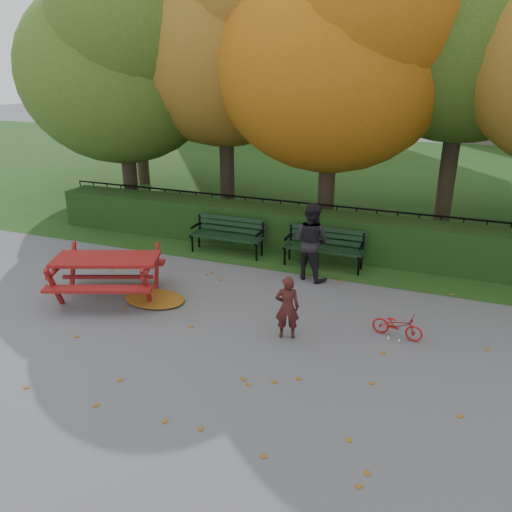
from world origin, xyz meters
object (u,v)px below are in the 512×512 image
(tree_f, at_px, (136,22))
(bench_left, at_px, (228,232))
(tree_a, at_px, (124,57))
(child, at_px, (287,307))
(bench_right, at_px, (324,244))
(picnic_table, at_px, (107,267))
(bicycle, at_px, (397,325))
(tree_b, at_px, (232,22))
(adult, at_px, (311,241))
(tree_c, at_px, (345,43))

(tree_f, distance_m, bench_left, 9.56)
(tree_a, bearing_deg, child, -38.99)
(tree_a, height_order, child, tree_a)
(tree_a, distance_m, bench_right, 7.69)
(tree_f, bearing_deg, child, -46.58)
(picnic_table, xyz_separation_m, bicycle, (5.51, 0.48, -0.44))
(tree_a, relative_size, bicycle, 8.79)
(tree_b, bearing_deg, bench_left, -69.42)
(picnic_table, relative_size, adult, 1.44)
(adult, bearing_deg, tree_c, -68.25)
(tree_a, distance_m, bench_left, 5.89)
(child, xyz_separation_m, bicycle, (1.75, 0.67, -0.34))
(bicycle, bearing_deg, tree_c, 32.34)
(bench_right, height_order, bicycle, bench_right)
(picnic_table, bearing_deg, child, -23.98)
(tree_c, distance_m, picnic_table, 7.60)
(bench_right, distance_m, picnic_table, 4.78)
(bench_right, bearing_deg, tree_a, 163.39)
(adult, distance_m, bicycle, 2.87)
(tree_b, height_order, bench_right, tree_b)
(tree_f, bearing_deg, picnic_table, -61.80)
(tree_c, relative_size, child, 7.13)
(tree_f, distance_m, bicycle, 14.19)
(tree_c, height_order, picnic_table, tree_c)
(tree_c, height_order, adult, tree_c)
(child, bearing_deg, bicycle, -176.51)
(tree_b, height_order, bicycle, tree_b)
(tree_f, bearing_deg, bicycle, -38.97)
(tree_a, xyz_separation_m, bench_left, (3.89, -1.88, -4.00))
(tree_b, xyz_separation_m, tree_c, (3.28, -0.78, -0.58))
(child, relative_size, adult, 0.66)
(tree_c, xyz_separation_m, adult, (0.16, -3.06, -3.98))
(tree_c, distance_m, bench_right, 4.87)
(tree_a, distance_m, tree_b, 3.11)
(bench_left, relative_size, bench_right, 1.00)
(tree_f, relative_size, bench_right, 5.10)
(tree_f, xyz_separation_m, bench_right, (8.23, -5.54, -5.17))
(tree_c, xyz_separation_m, tree_f, (-7.97, 3.28, 0.87))
(adult, bearing_deg, bicycle, 156.03)
(tree_b, bearing_deg, child, -59.75)
(bench_right, xyz_separation_m, adult, (-0.11, -0.80, 0.32))
(tree_a, height_order, bench_left, tree_a)
(tree_f, height_order, bicycle, tree_f)
(tree_c, bearing_deg, picnic_table, -121.17)
(tree_b, xyz_separation_m, bench_left, (1.14, -3.04, -4.88))
(bench_right, bearing_deg, bicycle, -54.18)
(tree_b, height_order, tree_c, tree_b)
(bicycle, bearing_deg, adult, 55.54)
(tree_f, xyz_separation_m, bicycle, (10.18, -8.24, -5.47))
(tree_c, xyz_separation_m, child, (0.47, -5.64, -4.26))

